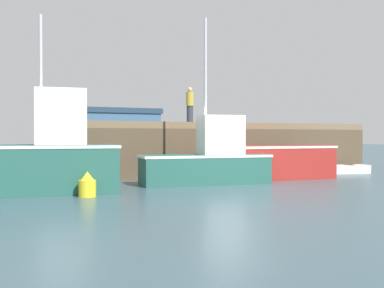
# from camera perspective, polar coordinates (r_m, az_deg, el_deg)

# --- Properties ---
(ground) EXTENTS (120.00, 160.00, 0.10)m
(ground) POSITION_cam_1_polar(r_m,az_deg,el_deg) (14.99, 5.21, -5.11)
(ground) COLOR #38515B
(pier) EXTENTS (12.48, 8.92, 2.05)m
(pier) POSITION_cam_1_polar(r_m,az_deg,el_deg) (21.64, 0.76, 1.47)
(pier) COLOR brown
(pier) RESTS_ON ground
(fishing_boat_near_left) EXTENTS (4.35, 2.14, 4.76)m
(fishing_boat_near_left) POSITION_cam_1_polar(r_m,az_deg,el_deg) (13.26, -17.42, -1.34)
(fishing_boat_near_left) COLOR #23564C
(fishing_boat_near_left) RESTS_ON ground
(fishing_boat_near_right) EXTENTS (4.33, 1.66, 5.29)m
(fishing_boat_near_right) POSITION_cam_1_polar(r_m,az_deg,el_deg) (15.20, 2.04, -1.92)
(fishing_boat_near_right) COLOR #23564C
(fishing_boat_near_right) RESTS_ON ground
(fishing_boat_mid) EXTENTS (4.29, 1.55, 1.19)m
(fishing_boat_mid) POSITION_cam_1_polar(r_m,az_deg,el_deg) (17.10, 10.22, -2.07)
(fishing_boat_mid) COLOR maroon
(fishing_boat_mid) RESTS_ON ground
(rowboat) EXTENTS (1.70, 1.05, 0.38)m
(rowboat) POSITION_cam_1_polar(r_m,az_deg,el_deg) (20.58, 18.28, -2.87)
(rowboat) COLOR silver
(rowboat) RESTS_ON ground
(dockworker) EXTENTS (0.34, 0.34, 1.67)m
(dockworker) POSITION_cam_1_polar(r_m,az_deg,el_deg) (21.33, -0.26, 4.62)
(dockworker) COLOR #2D3342
(dockworker) RESTS_ON pier
(warehouse) EXTENTS (8.79, 6.41, 4.19)m
(warehouse) POSITION_cam_1_polar(r_m,az_deg,el_deg) (47.82, -9.81, 1.66)
(warehouse) COLOR #385675
(warehouse) RESTS_ON ground
(mooring_buoy_foreground) EXTENTS (0.44, 0.44, 0.64)m
(mooring_buoy_foreground) POSITION_cam_1_polar(r_m,az_deg,el_deg) (12.31, -12.46, -4.86)
(mooring_buoy_foreground) COLOR yellow
(mooring_buoy_foreground) RESTS_ON ground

